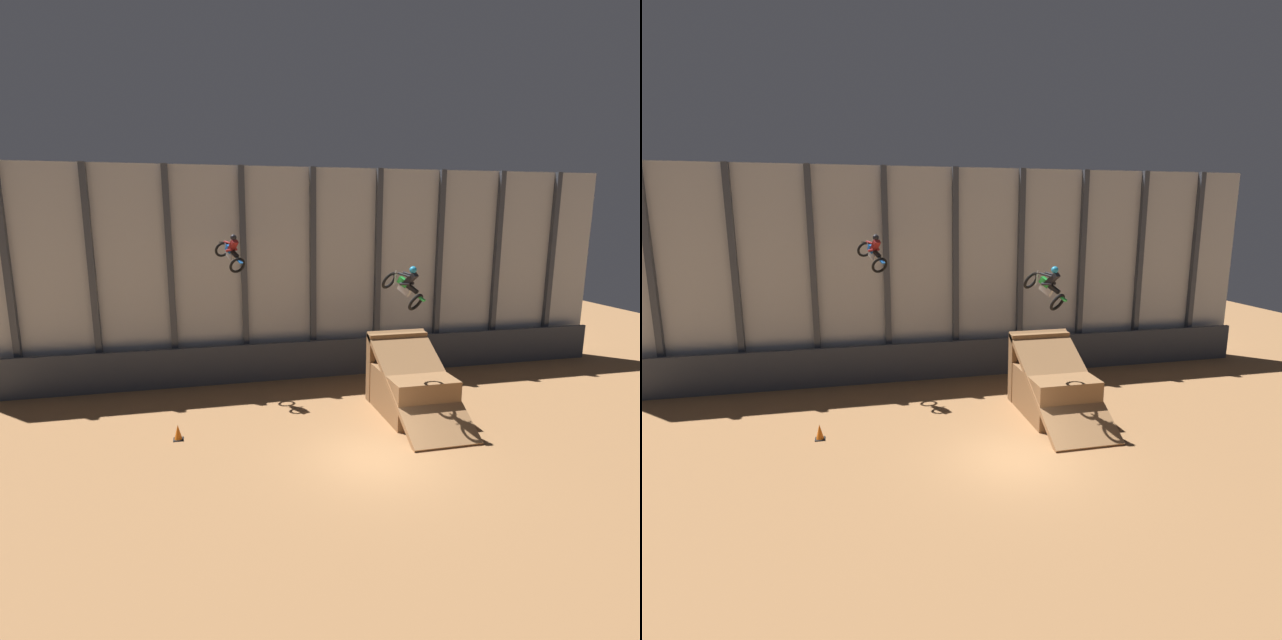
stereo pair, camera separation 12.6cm
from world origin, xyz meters
TOP-DOWN VIEW (x-y plane):
  - ground_plane at (0.00, 0.00)m, footprint 60.00×60.00m
  - arena_back_wall at (0.00, 9.66)m, footprint 32.00×0.40m
  - lower_barrier at (0.00, 8.93)m, footprint 31.36×0.20m
  - dirt_ramp at (2.80, 3.77)m, footprint 2.63×5.41m
  - rider_bike_left_air at (-4.09, 7.33)m, footprint 1.38×1.86m
  - rider_bike_right_air at (1.96, 2.58)m, footprint 1.51×1.80m
  - traffic_cone_near_ramp at (-6.46, 3.07)m, footprint 0.36×0.36m

SIDE VIEW (x-z plane):
  - ground_plane at x=0.00m, z-range 0.00..0.00m
  - traffic_cone_near_ramp at x=-6.46m, z-range -0.01..0.57m
  - lower_barrier at x=0.00m, z-range 0.00..1.89m
  - dirt_ramp at x=2.80m, z-range -0.51..2.65m
  - arena_back_wall at x=0.00m, z-range 0.00..10.25m
  - rider_bike_right_air at x=1.96m, z-range 4.57..6.26m
  - rider_bike_left_air at x=-4.09m, z-range 5.58..7.26m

